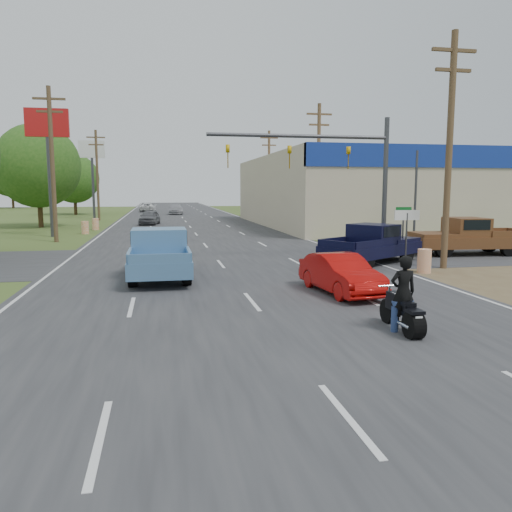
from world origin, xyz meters
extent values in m
plane|color=#415522|center=(0.00, 0.00, 0.00)|extent=(200.00, 200.00, 0.00)
cube|color=#2D2D30|center=(0.00, 40.00, 0.01)|extent=(15.00, 180.00, 0.02)
cube|color=#2D2D30|center=(0.00, 18.00, 0.01)|extent=(120.00, 10.00, 0.02)
cube|color=#B7A88C|center=(32.00, 40.00, 3.30)|extent=(50.00, 28.00, 6.60)
cylinder|color=#4C3823|center=(9.50, 13.00, 5.00)|extent=(0.28, 0.28, 10.00)
cube|color=#4C3823|center=(9.50, 13.00, 9.20)|extent=(2.00, 0.14, 0.14)
cube|color=#4C3823|center=(9.50, 13.00, 8.40)|extent=(1.60, 0.14, 0.14)
cylinder|color=#4C3823|center=(9.50, 31.00, 5.00)|extent=(0.28, 0.28, 10.00)
cube|color=#4C3823|center=(9.50, 31.00, 9.20)|extent=(2.00, 0.14, 0.14)
cube|color=#4C3823|center=(9.50, 31.00, 8.40)|extent=(1.60, 0.14, 0.14)
cylinder|color=#4C3823|center=(9.50, 49.00, 5.00)|extent=(0.28, 0.28, 10.00)
cube|color=#4C3823|center=(9.50, 49.00, 9.20)|extent=(2.00, 0.14, 0.14)
cube|color=#4C3823|center=(9.50, 49.00, 8.40)|extent=(1.60, 0.14, 0.14)
cylinder|color=#4C3823|center=(-9.50, 28.00, 5.00)|extent=(0.28, 0.28, 10.00)
cube|color=#4C3823|center=(-9.50, 28.00, 9.20)|extent=(2.00, 0.14, 0.14)
cube|color=#4C3823|center=(-9.50, 28.00, 8.40)|extent=(1.60, 0.14, 0.14)
cylinder|color=#4C3823|center=(-9.50, 52.00, 5.00)|extent=(0.28, 0.28, 10.00)
cube|color=#4C3823|center=(-9.50, 52.00, 9.20)|extent=(2.00, 0.14, 0.14)
cube|color=#4C3823|center=(-9.50, 52.00, 8.40)|extent=(1.60, 0.14, 0.14)
cylinder|color=#422D19|center=(-13.50, 42.00, 1.62)|extent=(0.44, 0.44, 3.24)
sphere|color=#214E16|center=(-13.50, 42.00, 5.58)|extent=(7.56, 7.56, 7.56)
cylinder|color=#422D19|center=(-14.20, 66.00, 1.44)|extent=(0.44, 0.44, 2.88)
sphere|color=#214E16|center=(-14.20, 66.00, 4.96)|extent=(6.72, 6.72, 6.72)
cylinder|color=#422D19|center=(55.00, 70.00, 1.80)|extent=(0.44, 0.44, 3.60)
sphere|color=#214E16|center=(55.00, 70.00, 6.20)|extent=(8.40, 8.40, 8.40)
cylinder|color=#422D19|center=(30.00, 95.00, 1.71)|extent=(0.44, 0.44, 3.42)
sphere|color=#214E16|center=(30.00, 95.00, 5.89)|extent=(7.98, 7.98, 7.98)
cylinder|color=#422D19|center=(-30.00, 95.00, 1.89)|extent=(0.44, 0.44, 3.78)
sphere|color=#214E16|center=(-30.00, 95.00, 6.51)|extent=(8.82, 8.82, 8.82)
cylinder|color=orange|center=(8.00, 12.00, 0.50)|extent=(0.56, 0.56, 1.00)
cylinder|color=orange|center=(8.40, 20.50, 0.50)|extent=(0.56, 0.56, 1.00)
cylinder|color=orange|center=(-8.50, 34.00, 0.50)|extent=(0.56, 0.56, 1.00)
cylinder|color=orange|center=(-8.20, 38.00, 0.50)|extent=(0.56, 0.56, 1.00)
cylinder|color=#3F3F44|center=(-10.50, 32.00, 4.50)|extent=(0.30, 0.30, 9.00)
cube|color=#B21414|center=(-10.50, 32.00, 8.20)|extent=(3.00, 0.35, 2.00)
cylinder|color=#3F3F44|center=(-10.50, 56.00, 4.50)|extent=(0.30, 0.30, 9.00)
cube|color=white|center=(-10.50, 56.00, 8.20)|extent=(3.00, 0.35, 2.00)
cylinder|color=#3F3F44|center=(8.20, 14.00, 1.20)|extent=(0.08, 0.08, 2.40)
cube|color=white|center=(8.20, 14.00, 2.30)|extent=(1.20, 0.05, 0.45)
cylinder|color=#3F3F44|center=(8.80, 15.50, 1.20)|extent=(0.08, 0.08, 2.40)
cube|color=#0C591E|center=(8.80, 15.50, 2.50)|extent=(0.80, 0.04, 0.22)
cylinder|color=#3F3F44|center=(8.50, 17.00, 3.50)|extent=(0.24, 0.24, 7.00)
cylinder|color=#3F3F44|center=(4.00, 17.00, 6.00)|extent=(9.00, 0.18, 0.18)
imported|color=gold|center=(6.50, 17.00, 5.55)|extent=(0.18, 0.40, 1.10)
imported|color=gold|center=(3.50, 17.00, 5.55)|extent=(0.18, 0.40, 1.10)
imported|color=gold|center=(0.50, 17.00, 5.55)|extent=(0.18, 0.40, 1.10)
imported|color=#AB0A07|center=(3.13, 8.73, 0.65)|extent=(1.86, 4.09, 1.30)
cylinder|color=black|center=(2.99, 3.56, 0.32)|extent=(0.31, 0.64, 0.64)
cylinder|color=black|center=(2.99, 4.96, 0.32)|extent=(0.12, 0.64, 0.64)
cube|color=black|center=(2.99, 4.28, 0.60)|extent=(0.21, 1.16, 0.29)
cube|color=black|center=(2.99, 4.52, 0.79)|extent=(0.25, 0.53, 0.21)
cube|color=black|center=(2.99, 3.99, 0.75)|extent=(0.29, 0.53, 0.10)
cylinder|color=white|center=(2.99, 4.81, 1.01)|extent=(0.63, 0.05, 0.05)
cube|color=white|center=(2.99, 3.34, 0.53)|extent=(0.17, 0.02, 0.12)
imported|color=black|center=(2.99, 4.13, 0.89)|extent=(0.65, 0.43, 1.78)
cylinder|color=black|center=(-3.71, 14.63, 0.45)|extent=(0.34, 0.90, 0.90)
cylinder|color=black|center=(-1.83, 14.63, 0.45)|extent=(0.34, 0.90, 0.90)
cylinder|color=black|center=(-3.71, 11.14, 0.45)|extent=(0.34, 0.90, 0.90)
cylinder|color=black|center=(-1.82, 11.14, 0.45)|extent=(0.34, 0.90, 0.90)
cube|color=#4F7DAB|center=(-2.77, 12.89, 0.69)|extent=(2.25, 5.83, 0.58)
cube|color=#4F7DAB|center=(-2.77, 14.63, 1.06)|extent=(2.13, 2.22, 0.20)
cube|color=#4F7DAB|center=(-2.77, 13.00, 1.46)|extent=(2.06, 1.75, 0.95)
cube|color=black|center=(-2.77, 13.00, 1.62)|extent=(2.11, 1.40, 0.50)
cube|color=#4F7DAB|center=(-2.76, 10.03, 1.14)|extent=(2.06, 0.09, 0.34)
cylinder|color=black|center=(7.93, 16.68, 0.43)|extent=(0.89, 0.73, 0.85)
cylinder|color=black|center=(8.89, 15.17, 0.43)|extent=(0.89, 0.73, 0.85)
cylinder|color=black|center=(5.11, 14.90, 0.43)|extent=(0.89, 0.73, 0.85)
cylinder|color=black|center=(6.07, 13.39, 0.43)|extent=(0.89, 0.73, 0.85)
cube|color=black|center=(7.00, 15.04, 0.66)|extent=(5.83, 4.77, 0.55)
cube|color=black|center=(8.41, 15.93, 1.01)|extent=(2.87, 2.84, 0.19)
cube|color=black|center=(7.09, 15.10, 1.39)|extent=(2.46, 2.55, 0.91)
cube|color=black|center=(7.09, 15.10, 1.55)|extent=(2.20, 2.41, 0.48)
cube|color=black|center=(4.70, 13.58, 1.09)|extent=(1.12, 1.70, 0.32)
cylinder|color=black|center=(11.46, 16.21, 0.46)|extent=(0.94, 0.42, 0.91)
cylinder|color=black|center=(11.62, 18.12, 0.46)|extent=(0.94, 0.42, 0.91)
cylinder|color=black|center=(15.02, 15.92, 0.46)|extent=(0.94, 0.42, 0.91)
cylinder|color=black|center=(15.17, 17.83, 0.46)|extent=(0.94, 0.42, 0.91)
cube|color=brown|center=(13.32, 17.02, 0.71)|extent=(6.11, 2.77, 0.59)
cube|color=brown|center=(11.54, 17.17, 1.09)|extent=(2.43, 2.35, 0.21)
cube|color=brown|center=(13.20, 17.03, 1.49)|extent=(1.95, 2.24, 0.97)
cube|color=black|center=(13.20, 17.03, 1.66)|extent=(1.60, 2.26, 0.51)
imported|color=#5A5A5F|center=(-3.73, 43.78, 0.71)|extent=(2.31, 4.40, 1.43)
imported|color=#A6A5AA|center=(-0.50, 64.57, 0.71)|extent=(2.30, 4.99, 1.41)
imported|color=silver|center=(-4.59, 73.48, 0.68)|extent=(2.51, 4.99, 1.36)
camera|label=1|loc=(-2.70, -6.75, 3.43)|focal=35.00mm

